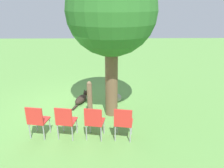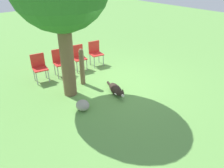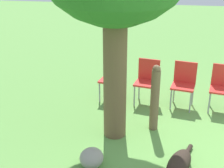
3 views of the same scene
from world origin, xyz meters
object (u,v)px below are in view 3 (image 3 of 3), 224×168
Objects in this scene: dog at (178,166)px; red_chair_3 at (113,75)px; red_chair_2 at (147,78)px; fence_post at (155,98)px; red_chair_0 at (222,85)px; red_chair_1 at (184,81)px.

red_chair_3 is at bearing -131.10° from dog.
red_chair_3 is at bearing -83.12° from red_chair_2.
dog is 0.97× the size of fence_post.
red_chair_0 is 1.45m from red_chair_2.
fence_post is at bearing -142.42° from dog.
red_chair_1 is at bearing -83.12° from red_chair_0.
red_chair_1 is (2.18, -0.14, 0.40)m from dog.
red_chair_2 is (0.05, 0.73, 0.00)m from red_chair_1.
dog is at bearing 40.48° from red_chair_3.
red_chair_0 is at bearing -52.46° from fence_post.
red_chair_1 is 0.73m from red_chair_2.
red_chair_2 is (0.09, 1.45, 0.00)m from red_chair_0.
red_chair_2 is 0.73m from red_chair_3.
red_chair_1 is at bearing 96.88° from red_chair_2.
red_chair_2 is at bearing -146.36° from dog.
red_chair_0 is 1.00× the size of red_chair_2.
red_chair_2 and red_chair_3 have the same top height.
red_chair_1 and red_chair_3 have the same top height.
red_chair_2 is at bearing -83.12° from red_chair_1.
fence_post is 1.32× the size of red_chair_2.
dog is 1.27× the size of red_chair_2.
fence_post is 1.32× the size of red_chair_0.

